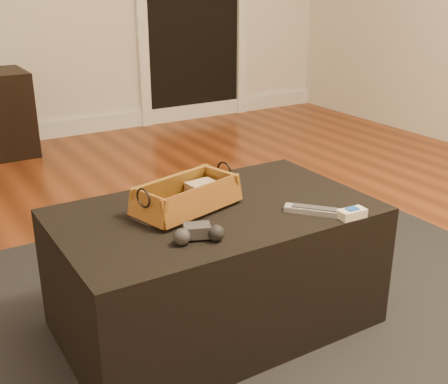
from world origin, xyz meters
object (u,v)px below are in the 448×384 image
game_controller (198,233)px  silver_remote (314,210)px  tv_remote (186,206)px  wicker_basket (187,198)px  ottoman (216,268)px  cream_gadget (352,213)px

game_controller → silver_remote: size_ratio=0.90×
tv_remote → wicker_basket: size_ratio=0.48×
game_controller → ottoman: bearing=47.8°
tv_remote → game_controller: game_controller is taller
tv_remote → game_controller: (-0.06, -0.20, 0.00)m
silver_remote → ottoman: bearing=142.1°
tv_remote → game_controller: size_ratio=1.19×
wicker_basket → silver_remote: wicker_basket is taller
wicker_basket → game_controller: wicker_basket is taller
wicker_basket → silver_remote: (0.32, -0.23, -0.03)m
ottoman → cream_gadget: cream_gadget is taller
ottoman → wicker_basket: size_ratio=2.68×
cream_gadget → tv_remote: bearing=144.0°
silver_remote → cream_gadget: 0.11m
wicker_basket → silver_remote: bearing=-35.4°
ottoman → cream_gadget: bearing=-40.9°
ottoman → game_controller: game_controller is taller
ottoman → tv_remote: tv_remote is taller
wicker_basket → game_controller: (-0.08, -0.21, -0.02)m
cream_gadget → wicker_basket: bearing=141.6°
game_controller → cream_gadget: bearing=-12.3°
silver_remote → cream_gadget: cream_gadget is taller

